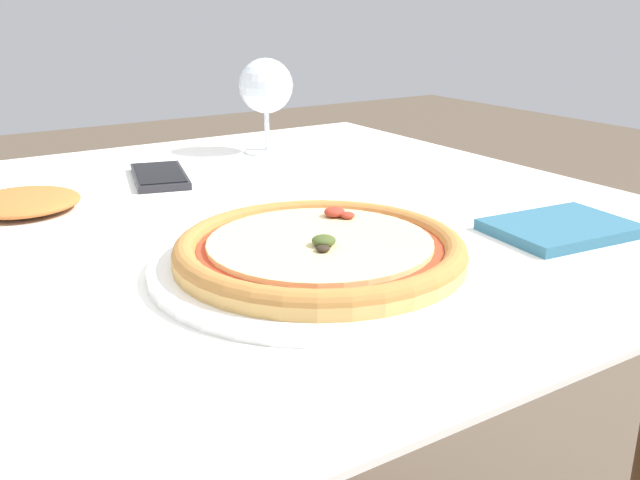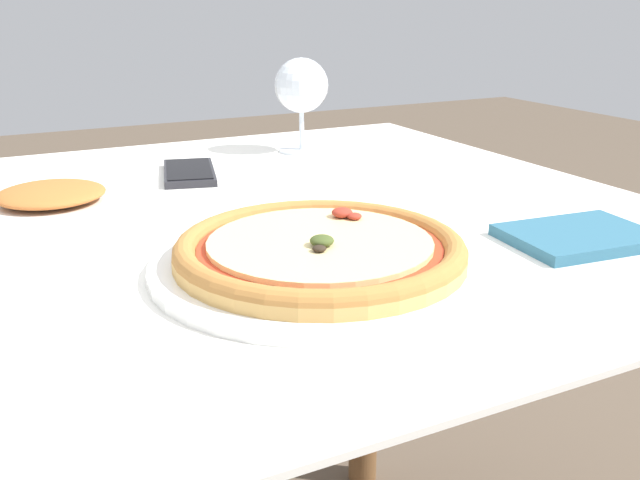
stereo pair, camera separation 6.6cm
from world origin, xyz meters
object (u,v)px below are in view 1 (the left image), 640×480
at_px(cell_phone, 159,176).
at_px(side_plate, 24,209).
at_px(dining_table, 21,331).
at_px(wine_glass_far_left, 266,88).
at_px(pizza_plate, 320,253).

distance_m(cell_phone, side_plate, 0.22).
height_order(cell_phone, side_plate, side_plate).
distance_m(dining_table, cell_phone, 0.33).
bearing_deg(dining_table, wine_glass_far_left, 32.62).
bearing_deg(dining_table, side_plate, 71.63).
bearing_deg(wine_glass_far_left, pizza_plate, -113.60).
height_order(dining_table, wine_glass_far_left, wine_glass_far_left).
xyz_separation_m(dining_table, side_plate, (0.04, 0.12, 0.10)).
height_order(pizza_plate, wine_glass_far_left, wine_glass_far_left).
relative_size(pizza_plate, cell_phone, 2.03).
bearing_deg(cell_phone, wine_glass_far_left, 20.33).
bearing_deg(dining_table, pizza_plate, -40.58).
xyz_separation_m(dining_table, wine_glass_far_left, (0.45, 0.29, 0.19)).
bearing_deg(wine_glass_far_left, side_plate, -157.66).
relative_size(dining_table, side_plate, 6.67).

